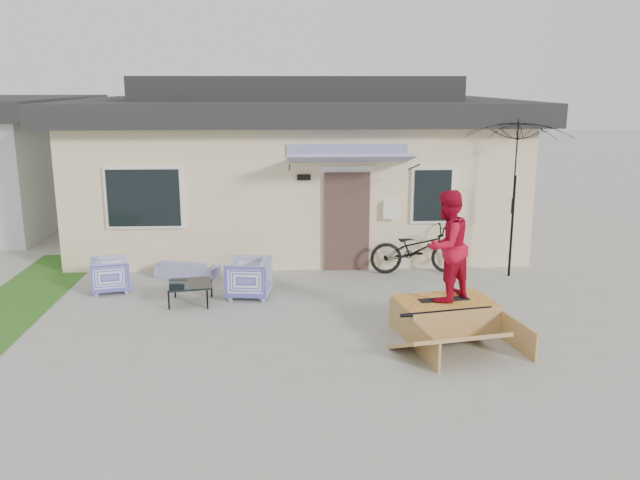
{
  "coord_description": "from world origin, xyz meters",
  "views": [
    {
      "loc": [
        -0.25,
        -9.21,
        3.94
      ],
      "look_at": [
        0.3,
        1.8,
        1.3
      ],
      "focal_mm": 37.33,
      "sensor_mm": 36.0,
      "label": 1
    }
  ],
  "objects_px": {
    "loveseat": "(187,266)",
    "armchair_left": "(111,273)",
    "patio_umbrella": "(514,193)",
    "skater": "(447,244)",
    "bicycle": "(417,244)",
    "skateboard": "(444,299)",
    "armchair_right": "(248,276)",
    "coffee_table": "(191,293)",
    "skate_ramp": "(445,316)"
  },
  "relations": [
    {
      "from": "armchair_right",
      "to": "skateboard",
      "type": "xyz_separation_m",
      "value": [
        3.25,
        -1.87,
        0.12
      ]
    },
    {
      "from": "patio_umbrella",
      "to": "skater",
      "type": "distance_m",
      "value": 3.64
    },
    {
      "from": "coffee_table",
      "to": "patio_umbrella",
      "type": "relative_size",
      "value": 0.32
    },
    {
      "from": "coffee_table",
      "to": "bicycle",
      "type": "height_order",
      "value": "bicycle"
    },
    {
      "from": "armchair_right",
      "to": "skater",
      "type": "relative_size",
      "value": 0.45
    },
    {
      "from": "loveseat",
      "to": "skateboard",
      "type": "bearing_deg",
      "value": 163.42
    },
    {
      "from": "loveseat",
      "to": "armchair_right",
      "type": "bearing_deg",
      "value": 153.55
    },
    {
      "from": "skate_ramp",
      "to": "skater",
      "type": "bearing_deg",
      "value": 90.0
    },
    {
      "from": "loveseat",
      "to": "patio_umbrella",
      "type": "distance_m",
      "value": 6.82
    },
    {
      "from": "coffee_table",
      "to": "loveseat",
      "type": "bearing_deg",
      "value": 100.23
    },
    {
      "from": "skate_ramp",
      "to": "skater",
      "type": "height_order",
      "value": "skater"
    },
    {
      "from": "skateboard",
      "to": "armchair_left",
      "type": "bearing_deg",
      "value": 149.58
    },
    {
      "from": "patio_umbrella",
      "to": "skateboard",
      "type": "relative_size",
      "value": 2.91
    },
    {
      "from": "bicycle",
      "to": "skateboard",
      "type": "relative_size",
      "value": 2.39
    },
    {
      "from": "skater",
      "to": "skate_ramp",
      "type": "bearing_deg",
      "value": 60.74
    },
    {
      "from": "loveseat",
      "to": "coffee_table",
      "type": "relative_size",
      "value": 1.68
    },
    {
      "from": "armchair_left",
      "to": "bicycle",
      "type": "height_order",
      "value": "bicycle"
    },
    {
      "from": "loveseat",
      "to": "patio_umbrella",
      "type": "relative_size",
      "value": 0.54
    },
    {
      "from": "loveseat",
      "to": "bicycle",
      "type": "bearing_deg",
      "value": -160.4
    },
    {
      "from": "coffee_table",
      "to": "patio_umbrella",
      "type": "distance_m",
      "value": 6.69
    },
    {
      "from": "bicycle",
      "to": "skate_ramp",
      "type": "xyz_separation_m",
      "value": [
        -0.18,
        -3.34,
        -0.38
      ]
    },
    {
      "from": "skateboard",
      "to": "bicycle",
      "type": "bearing_deg",
      "value": 77.79
    },
    {
      "from": "skateboard",
      "to": "loveseat",
      "type": "bearing_deg",
      "value": 136.23
    },
    {
      "from": "coffee_table",
      "to": "skateboard",
      "type": "bearing_deg",
      "value": -19.98
    },
    {
      "from": "armchair_right",
      "to": "coffee_table",
      "type": "bearing_deg",
      "value": -66.19
    },
    {
      "from": "coffee_table",
      "to": "bicycle",
      "type": "distance_m",
      "value": 4.82
    },
    {
      "from": "coffee_table",
      "to": "skateboard",
      "type": "height_order",
      "value": "skateboard"
    },
    {
      "from": "loveseat",
      "to": "armchair_left",
      "type": "bearing_deg",
      "value": 51.36
    },
    {
      "from": "loveseat",
      "to": "armchair_right",
      "type": "distance_m",
      "value": 1.87
    },
    {
      "from": "skate_ramp",
      "to": "skateboard",
      "type": "bearing_deg",
      "value": 90.0
    },
    {
      "from": "bicycle",
      "to": "skateboard",
      "type": "height_order",
      "value": "bicycle"
    },
    {
      "from": "bicycle",
      "to": "skateboard",
      "type": "bearing_deg",
      "value": 175.31
    },
    {
      "from": "armchair_left",
      "to": "armchair_right",
      "type": "bearing_deg",
      "value": -114.81
    },
    {
      "from": "skateboard",
      "to": "patio_umbrella",
      "type": "bearing_deg",
      "value": 46.15
    },
    {
      "from": "skateboard",
      "to": "skater",
      "type": "xyz_separation_m",
      "value": [
        0.0,
        0.0,
        0.91
      ]
    },
    {
      "from": "bicycle",
      "to": "loveseat",
      "type": "bearing_deg",
      "value": 89.93
    },
    {
      "from": "loveseat",
      "to": "coffee_table",
      "type": "height_order",
      "value": "loveseat"
    },
    {
      "from": "coffee_table",
      "to": "skate_ramp",
      "type": "height_order",
      "value": "skate_ramp"
    },
    {
      "from": "armchair_right",
      "to": "bicycle",
      "type": "height_order",
      "value": "bicycle"
    },
    {
      "from": "loveseat",
      "to": "armchair_left",
      "type": "height_order",
      "value": "armchair_left"
    },
    {
      "from": "armchair_left",
      "to": "bicycle",
      "type": "relative_size",
      "value": 0.37
    },
    {
      "from": "skate_ramp",
      "to": "skater",
      "type": "relative_size",
      "value": 1.13
    },
    {
      "from": "loveseat",
      "to": "bicycle",
      "type": "xyz_separation_m",
      "value": [
        4.76,
        0.11,
        0.38
      ]
    },
    {
      "from": "patio_umbrella",
      "to": "skater",
      "type": "xyz_separation_m",
      "value": [
        -2.07,
        -2.97,
        -0.31
      ]
    },
    {
      "from": "patio_umbrella",
      "to": "armchair_right",
      "type": "bearing_deg",
      "value": -168.3
    },
    {
      "from": "skate_ramp",
      "to": "coffee_table",
      "type": "bearing_deg",
      "value": 148.34
    },
    {
      "from": "loveseat",
      "to": "patio_umbrella",
      "type": "bearing_deg",
      "value": -163.58
    },
    {
      "from": "loveseat",
      "to": "armchair_right",
      "type": "relative_size",
      "value": 1.59
    },
    {
      "from": "loveseat",
      "to": "bicycle",
      "type": "height_order",
      "value": "bicycle"
    },
    {
      "from": "armchair_left",
      "to": "armchair_right",
      "type": "relative_size",
      "value": 0.9
    }
  ]
}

